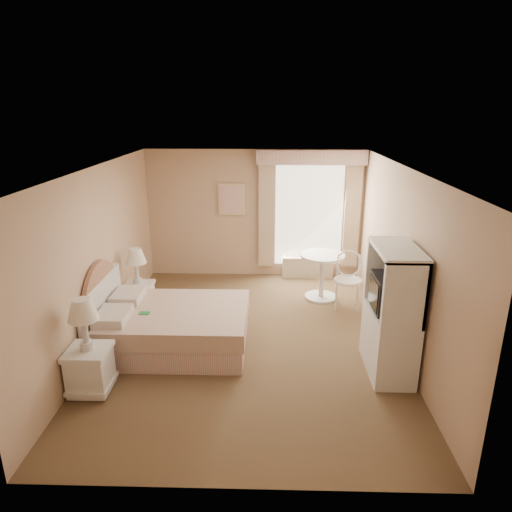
{
  "coord_description": "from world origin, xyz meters",
  "views": [
    {
      "loc": [
        0.26,
        -5.97,
        3.27
      ],
      "look_at": [
        0.09,
        0.3,
        1.2
      ],
      "focal_mm": 32.0,
      "sensor_mm": 36.0,
      "label": 1
    }
  ],
  "objects_px": {
    "bed": "(169,326)",
    "nightstand_near": "(89,358)",
    "armoire": "(391,322)",
    "nightstand_far": "(139,290)",
    "round_table": "(322,269)",
    "cafe_chair": "(348,275)"
  },
  "relations": [
    {
      "from": "bed",
      "to": "nightstand_near",
      "type": "height_order",
      "value": "bed"
    },
    {
      "from": "bed",
      "to": "armoire",
      "type": "distance_m",
      "value": 3.01
    },
    {
      "from": "nightstand_far",
      "to": "armoire",
      "type": "distance_m",
      "value": 3.99
    },
    {
      "from": "nightstand_near",
      "to": "armoire",
      "type": "bearing_deg",
      "value": 8.8
    },
    {
      "from": "round_table",
      "to": "nightstand_near",
      "type": "bearing_deg",
      "value": -136.43
    },
    {
      "from": "bed",
      "to": "armoire",
      "type": "height_order",
      "value": "armoire"
    },
    {
      "from": "cafe_chair",
      "to": "nightstand_far",
      "type": "bearing_deg",
      "value": -163.82
    },
    {
      "from": "cafe_chair",
      "to": "armoire",
      "type": "height_order",
      "value": "armoire"
    },
    {
      "from": "cafe_chair",
      "to": "armoire",
      "type": "bearing_deg",
      "value": -75.33
    },
    {
      "from": "bed",
      "to": "cafe_chair",
      "type": "xyz_separation_m",
      "value": [
        2.74,
        1.49,
        0.23
      ]
    },
    {
      "from": "nightstand_far",
      "to": "round_table",
      "type": "xyz_separation_m",
      "value": [
        3.05,
        0.76,
        0.12
      ]
    },
    {
      "from": "bed",
      "to": "nightstand_near",
      "type": "xyz_separation_m",
      "value": [
        -0.71,
        -1.09,
        0.12
      ]
    },
    {
      "from": "nightstand_near",
      "to": "armoire",
      "type": "height_order",
      "value": "armoire"
    },
    {
      "from": "nightstand_near",
      "to": "armoire",
      "type": "xyz_separation_m",
      "value": [
        3.65,
        0.57,
        0.25
      ]
    },
    {
      "from": "nightstand_near",
      "to": "cafe_chair",
      "type": "bearing_deg",
      "value": 36.76
    },
    {
      "from": "nightstand_near",
      "to": "nightstand_far",
      "type": "xyz_separation_m",
      "value": [
        -0.0,
        2.15,
        -0.03
      ]
    },
    {
      "from": "nightstand_near",
      "to": "armoire",
      "type": "relative_size",
      "value": 0.71
    },
    {
      "from": "nightstand_near",
      "to": "nightstand_far",
      "type": "distance_m",
      "value": 2.15
    },
    {
      "from": "nightstand_far",
      "to": "round_table",
      "type": "relative_size",
      "value": 1.36
    },
    {
      "from": "nightstand_far",
      "to": "armoire",
      "type": "height_order",
      "value": "armoire"
    },
    {
      "from": "nightstand_near",
      "to": "round_table",
      "type": "relative_size",
      "value": 1.45
    },
    {
      "from": "nightstand_far",
      "to": "cafe_chair",
      "type": "relative_size",
      "value": 1.15
    }
  ]
}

